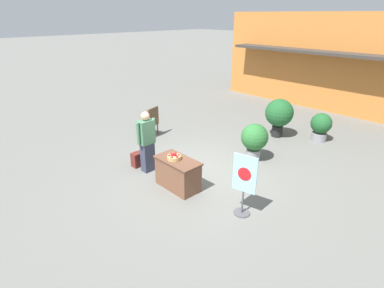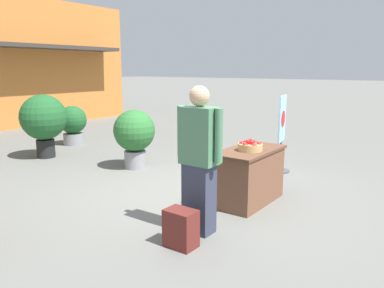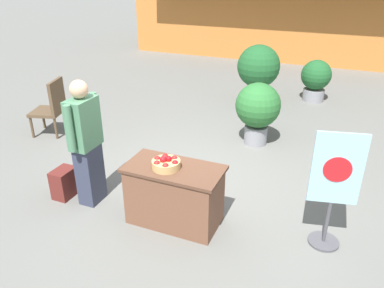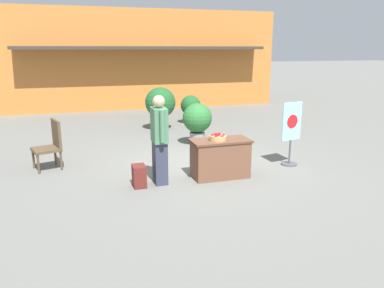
{
  "view_description": "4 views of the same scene",
  "coord_description": "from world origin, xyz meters",
  "px_view_note": "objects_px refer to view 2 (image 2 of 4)",
  "views": [
    {
      "loc": [
        5.23,
        -5.17,
        4.09
      ],
      "look_at": [
        -0.14,
        -0.08,
        0.86
      ],
      "focal_mm": 28.0,
      "sensor_mm": 36.0,
      "label": 1
    },
    {
      "loc": [
        -4.45,
        -3.33,
        1.92
      ],
      "look_at": [
        -0.07,
        -0.07,
        0.81
      ],
      "focal_mm": 35.0,
      "sensor_mm": 36.0,
      "label": 2
    },
    {
      "loc": [
        1.93,
        -4.42,
        2.99
      ],
      "look_at": [
        0.3,
        -0.56,
        0.97
      ],
      "focal_mm": 35.0,
      "sensor_mm": 36.0,
      "label": 3
    },
    {
      "loc": [
        -2.5,
        -7.73,
        2.58
      ],
      "look_at": [
        -0.23,
        -0.34,
        0.59
      ],
      "focal_mm": 35.0,
      "sensor_mm": 36.0,
      "label": 4
    }
  ],
  "objects_px": {
    "person_visitor": "(199,160)",
    "potted_plant_far_left": "(73,123)",
    "poster_board": "(282,131)",
    "potted_plant_near_left": "(43,119)",
    "apple_basket": "(250,146)",
    "potted_plant_near_right": "(134,133)",
    "backpack": "(181,228)",
    "display_table": "(249,176)"
  },
  "relations": [
    {
      "from": "person_visitor",
      "to": "backpack",
      "type": "bearing_deg",
      "value": -172.34
    },
    {
      "from": "apple_basket",
      "to": "potted_plant_far_left",
      "type": "xyz_separation_m",
      "value": [
        1.14,
        5.64,
        -0.3
      ]
    },
    {
      "from": "apple_basket",
      "to": "potted_plant_far_left",
      "type": "relative_size",
      "value": 0.35
    },
    {
      "from": "person_visitor",
      "to": "potted_plant_near_left",
      "type": "bearing_deg",
      "value": 76.67
    },
    {
      "from": "person_visitor",
      "to": "poster_board",
      "type": "height_order",
      "value": "person_visitor"
    },
    {
      "from": "poster_board",
      "to": "potted_plant_near_right",
      "type": "relative_size",
      "value": 1.25
    },
    {
      "from": "backpack",
      "to": "potted_plant_near_right",
      "type": "relative_size",
      "value": 0.37
    },
    {
      "from": "apple_basket",
      "to": "backpack",
      "type": "height_order",
      "value": "apple_basket"
    },
    {
      "from": "display_table",
      "to": "poster_board",
      "type": "height_order",
      "value": "poster_board"
    },
    {
      "from": "backpack",
      "to": "potted_plant_near_right",
      "type": "height_order",
      "value": "potted_plant_near_right"
    },
    {
      "from": "display_table",
      "to": "potted_plant_far_left",
      "type": "xyz_separation_m",
      "value": [
        1.07,
        5.59,
        0.16
      ]
    },
    {
      "from": "person_visitor",
      "to": "potted_plant_near_left",
      "type": "height_order",
      "value": "person_visitor"
    },
    {
      "from": "poster_board",
      "to": "potted_plant_far_left",
      "type": "distance_m",
      "value": 5.35
    },
    {
      "from": "backpack",
      "to": "potted_plant_near_left",
      "type": "height_order",
      "value": "potted_plant_near_left"
    },
    {
      "from": "backpack",
      "to": "poster_board",
      "type": "height_order",
      "value": "poster_board"
    },
    {
      "from": "backpack",
      "to": "potted_plant_far_left",
      "type": "distance_m",
      "value": 6.31
    },
    {
      "from": "potted_plant_near_left",
      "to": "backpack",
      "type": "bearing_deg",
      "value": -106.99
    },
    {
      "from": "potted_plant_near_left",
      "to": "potted_plant_far_left",
      "type": "bearing_deg",
      "value": 29.92
    },
    {
      "from": "potted_plant_near_left",
      "to": "poster_board",
      "type": "bearing_deg",
      "value": -66.71
    },
    {
      "from": "apple_basket",
      "to": "potted_plant_near_left",
      "type": "relative_size",
      "value": 0.25
    },
    {
      "from": "potted_plant_far_left",
      "to": "potted_plant_near_right",
      "type": "bearing_deg",
      "value": -103.42
    },
    {
      "from": "potted_plant_far_left",
      "to": "display_table",
      "type": "bearing_deg",
      "value": -100.79
    },
    {
      "from": "person_visitor",
      "to": "backpack",
      "type": "height_order",
      "value": "person_visitor"
    },
    {
      "from": "poster_board",
      "to": "potted_plant_near_left",
      "type": "relative_size",
      "value": 1.04
    },
    {
      "from": "display_table",
      "to": "poster_board",
      "type": "bearing_deg",
      "value": 9.45
    },
    {
      "from": "display_table",
      "to": "backpack",
      "type": "relative_size",
      "value": 2.85
    },
    {
      "from": "display_table",
      "to": "person_visitor",
      "type": "xyz_separation_m",
      "value": [
        -1.26,
        -0.02,
        0.49
      ]
    },
    {
      "from": "apple_basket",
      "to": "backpack",
      "type": "xyz_separation_m",
      "value": [
        -1.6,
        -0.03,
        -0.64
      ]
    },
    {
      "from": "person_visitor",
      "to": "poster_board",
      "type": "xyz_separation_m",
      "value": [
        3.06,
        0.32,
        -0.11
      ]
    },
    {
      "from": "person_visitor",
      "to": "potted_plant_near_left",
      "type": "relative_size",
      "value": 1.26
    },
    {
      "from": "person_visitor",
      "to": "potted_plant_far_left",
      "type": "xyz_separation_m",
      "value": [
        2.32,
        5.61,
        -0.33
      ]
    },
    {
      "from": "backpack",
      "to": "potted_plant_near_right",
      "type": "bearing_deg",
      "value": 53.4
    },
    {
      "from": "potted_plant_near_right",
      "to": "potted_plant_far_left",
      "type": "bearing_deg",
      "value": 76.58
    },
    {
      "from": "backpack",
      "to": "potted_plant_near_right",
      "type": "distance_m",
      "value": 3.48
    },
    {
      "from": "apple_basket",
      "to": "potted_plant_near_right",
      "type": "xyz_separation_m",
      "value": [
        0.45,
        2.73,
        -0.17
      ]
    },
    {
      "from": "potted_plant_near_left",
      "to": "apple_basket",
      "type": "bearing_deg",
      "value": -88.99
    },
    {
      "from": "poster_board",
      "to": "potted_plant_near_left",
      "type": "height_order",
      "value": "poster_board"
    },
    {
      "from": "display_table",
      "to": "person_visitor",
      "type": "distance_m",
      "value": 1.35
    },
    {
      "from": "person_visitor",
      "to": "potted_plant_far_left",
      "type": "height_order",
      "value": "person_visitor"
    },
    {
      "from": "poster_board",
      "to": "display_table",
      "type": "bearing_deg",
      "value": -93.04
    },
    {
      "from": "display_table",
      "to": "potted_plant_near_right",
      "type": "height_order",
      "value": "potted_plant_near_right"
    },
    {
      "from": "display_table",
      "to": "potted_plant_near_left",
      "type": "bearing_deg",
      "value": 91.95
    }
  ]
}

